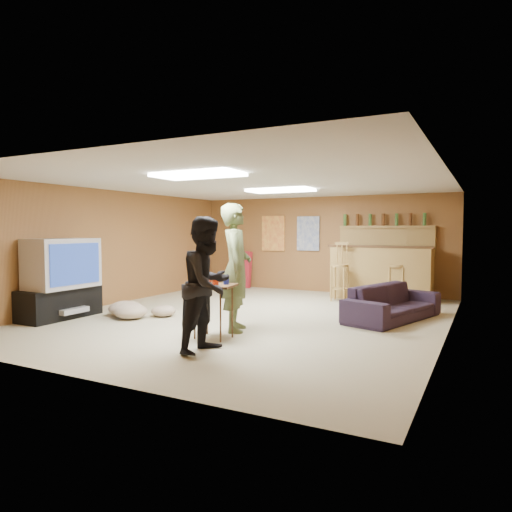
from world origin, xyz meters
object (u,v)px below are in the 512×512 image
at_px(sofa, 393,303).
at_px(tray_table, 214,311).
at_px(person_olive, 236,267).
at_px(tv_body, 62,263).
at_px(person_black, 208,284).
at_px(bar_counter, 381,273).

xyz_separation_m(sofa, tray_table, (-1.89, -2.35, 0.08)).
xyz_separation_m(person_olive, sofa, (1.84, 1.82, -0.63)).
relative_size(person_olive, sofa, 0.95).
bearing_deg(person_olive, tray_table, 150.47).
bearing_deg(sofa, tray_table, 159.41).
bearing_deg(tv_body, tray_table, -0.32).
xyz_separation_m(tv_body, sofa, (4.78, 2.33, -0.62)).
xyz_separation_m(tv_body, person_olive, (2.94, 0.51, 0.01)).
distance_m(person_black, tray_table, 0.79).
height_order(tv_body, person_black, person_black).
bearing_deg(tv_body, sofa, 25.99).
height_order(bar_counter, sofa, bar_counter).
bearing_deg(bar_counter, tray_table, -105.68).
xyz_separation_m(tv_body, bar_counter, (4.15, 4.45, -0.35)).
height_order(bar_counter, tray_table, bar_counter).
bearing_deg(tv_body, person_olive, 9.87).
bearing_deg(person_olive, tv_body, 75.05).
xyz_separation_m(person_black, tray_table, (-0.30, 0.59, -0.44)).
relative_size(bar_counter, tray_table, 2.78).
relative_size(person_black, sofa, 0.84).
bearing_deg(sofa, person_olive, 152.83).
bearing_deg(person_black, tray_table, 29.95).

